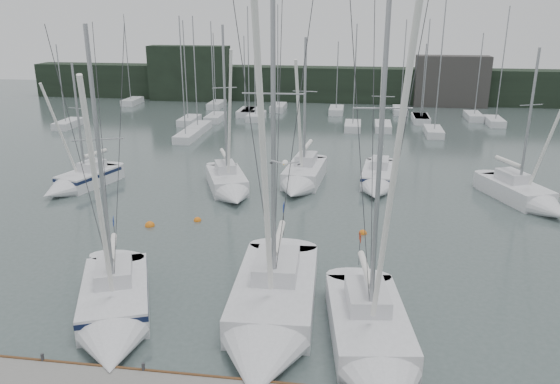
{
  "coord_description": "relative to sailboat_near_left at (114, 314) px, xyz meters",
  "views": [
    {
      "loc": [
        5.45,
        -20.12,
        13.03
      ],
      "look_at": [
        1.76,
        5.0,
        4.53
      ],
      "focal_mm": 35.0,
      "sensor_mm": 36.0,
      "label": 1
    }
  ],
  "objects": [
    {
      "name": "far_building_right",
      "position": [
        22.62,
        60.79,
        2.91
      ],
      "size": [
        10.0,
        3.0,
        7.0
      ],
      "primitive_type": "cube",
      "color": "#3B3937",
      "rests_on": "ground"
    },
    {
      "name": "sailboat_near_right",
      "position": [
        11.09,
        -1.09,
        -0.01
      ],
      "size": [
        4.26,
        9.68,
        16.41
      ],
      "rotation": [
        0.0,
        0.0,
        0.14
      ],
      "color": "silver",
      "rests_on": "ground"
    },
    {
      "name": "far_building_left",
      "position": [
        -15.38,
        60.79,
        3.41
      ],
      "size": [
        12.0,
        3.0,
        8.0
      ],
      "primitive_type": "cube",
      "color": "black",
      "rests_on": "ground"
    },
    {
      "name": "far_treeline",
      "position": [
        4.62,
        62.79,
        1.91
      ],
      "size": [
        90.0,
        4.0,
        5.0
      ],
      "primitive_type": "cube",
      "color": "black",
      "rests_on": "ground"
    },
    {
      "name": "sailboat_mid_c",
      "position": [
        5.85,
        20.63,
        0.04
      ],
      "size": [
        3.32,
        8.48,
        11.96
      ],
      "rotation": [
        0.0,
        0.0,
        -0.08
      ],
      "color": "silver",
      "rests_on": "ground"
    },
    {
      "name": "sailboat_mid_d",
      "position": [
        11.7,
        21.42,
        -0.03
      ],
      "size": [
        3.11,
        8.25,
        11.46
      ],
      "rotation": [
        0.0,
        0.0,
        -0.08
      ],
      "color": "silver",
      "rests_on": "ground"
    },
    {
      "name": "buoy_a",
      "position": [
        -0.04,
        12.56,
        -0.59
      ],
      "size": [
        0.5,
        0.5,
        0.5
      ],
      "primitive_type": "sphere",
      "color": "orange",
      "rests_on": "ground"
    },
    {
      "name": "sailboat_mid_e",
      "position": [
        22.05,
        18.68,
        -0.02
      ],
      "size": [
        5.53,
        8.39,
        11.49
      ],
      "rotation": [
        0.0,
        0.0,
        0.41
      ],
      "color": "silver",
      "rests_on": "ground"
    },
    {
      "name": "sailboat_mid_b",
      "position": [
        0.79,
        18.16,
        -0.01
      ],
      "size": [
        5.19,
        7.99,
        12.86
      ],
      "rotation": [
        0.0,
        0.0,
        0.39
      ],
      "color": "silver",
      "rests_on": "ground"
    },
    {
      "name": "buoy_b",
      "position": [
        10.62,
        11.96,
        -0.59
      ],
      "size": [
        0.5,
        0.5,
        0.5
      ],
      "primitive_type": "sphere",
      "color": "orange",
      "rests_on": "ground"
    },
    {
      "name": "ground",
      "position": [
        4.62,
        0.79,
        -0.59
      ],
      "size": [
        160.0,
        160.0,
        0.0
      ],
      "primitive_type": "plane",
      "color": "#475654",
      "rests_on": "ground"
    },
    {
      "name": "sailboat_near_left",
      "position": [
        0.0,
        0.0,
        0.0
      ],
      "size": [
        5.97,
        9.13,
        13.53
      ],
      "rotation": [
        0.0,
        0.0,
        0.39
      ],
      "color": "silver",
      "rests_on": "ground"
    },
    {
      "name": "buoy_c",
      "position": [
        -2.78,
        11.25,
        -0.59
      ],
      "size": [
        0.62,
        0.62,
        0.62
      ],
      "primitive_type": "sphere",
      "color": "orange",
      "rests_on": "ground"
    },
    {
      "name": "sailboat_mid_a",
      "position": [
        -10.94,
        17.55,
        -0.02
      ],
      "size": [
        4.29,
        7.31,
        10.13
      ],
      "rotation": [
        0.0,
        0.0,
        -0.29
      ],
      "color": "silver",
      "rests_on": "ground"
    },
    {
      "name": "mast_forest",
      "position": [
        3.7,
        46.5,
        -0.11
      ],
      "size": [
        56.22,
        26.48,
        14.81
      ],
      "color": "silver",
      "rests_on": "ground"
    },
    {
      "name": "seagull",
      "position": [
        7.42,
        0.03,
        7.04
      ],
      "size": [
        1.06,
        0.47,
        0.21
      ],
      "rotation": [
        0.0,
        0.0,
        -0.04
      ],
      "color": "white",
      "rests_on": "ground"
    },
    {
      "name": "sailboat_near_center",
      "position": [
        6.72,
        0.39,
        0.03
      ],
      "size": [
        4.07,
        11.48,
        16.82
      ],
      "rotation": [
        0.0,
        0.0,
        0.05
      ],
      "color": "silver",
      "rests_on": "ground"
    }
  ]
}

